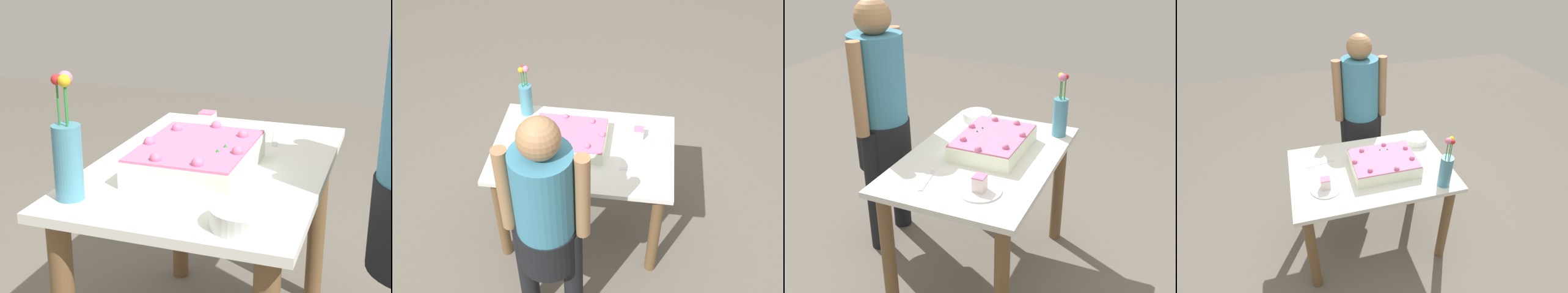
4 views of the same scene
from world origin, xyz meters
TOP-DOWN VIEW (x-y plane):
  - ground_plane at (0.00, 0.00)m, footprint 8.00×8.00m
  - dining_table at (0.00, 0.00)m, footprint 1.11×0.75m
  - sheet_cake at (-0.09, 0.02)m, footprint 0.45×0.34m
  - serving_plate_with_slice at (0.33, 0.13)m, footprint 0.20×0.20m
  - cake_knife at (0.34, -0.14)m, footprint 0.20×0.05m
  - flower_vase at (-0.42, 0.29)m, footprint 0.08×0.08m
  - fruit_bowl at (-0.43, -0.22)m, footprint 0.18×0.18m
  - person_standing at (-0.09, -0.67)m, footprint 0.45×0.31m

SIDE VIEW (x-z plane):
  - ground_plane at x=0.00m, z-range 0.00..0.00m
  - dining_table at x=0.00m, z-range 0.22..0.97m
  - cake_knife at x=0.34m, z-range 0.74..0.75m
  - serving_plate_with_slice at x=0.33m, z-range 0.72..0.81m
  - fruit_bowl at x=-0.43m, z-range 0.74..0.80m
  - sheet_cake at x=-0.09m, z-range 0.73..0.85m
  - person_standing at x=-0.09m, z-range 0.11..1.60m
  - flower_vase at x=-0.42m, z-range 0.69..1.06m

